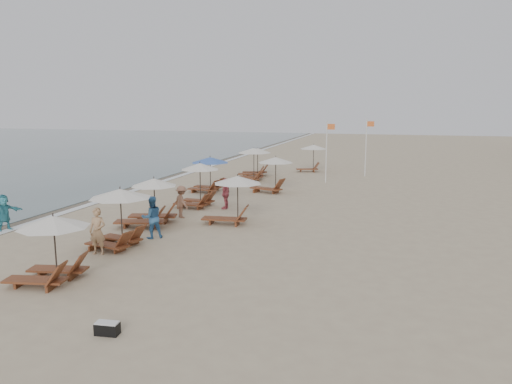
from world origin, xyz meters
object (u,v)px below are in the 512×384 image
(lounger_station_1, at_px, (117,215))
(lounger_station_6, at_px, (255,163))
(inland_station_0, at_px, (232,196))
(lounger_station_3, at_px, (197,185))
(lounger_station_0, at_px, (49,249))
(beachgoer_mid_b, at_px, (182,202))
(beachgoer_near, at_px, (98,231))
(lounger_station_5, at_px, (251,163))
(inland_station_2, at_px, (311,154))
(duffel_bag, at_px, (107,328))
(beachgoer_mid_a, at_px, (152,217))
(lounger_station_4, at_px, (208,173))
(waterline_walker, at_px, (4,213))
(inland_station_1, at_px, (271,171))
(beachgoer_far_a, at_px, (226,194))
(flag_pole_near, at_px, (327,149))
(lounger_station_2, at_px, (148,205))

(lounger_station_1, xyz_separation_m, lounger_station_6, (-0.44, 20.09, -0.23))
(inland_station_0, bearing_deg, lounger_station_1, -120.89)
(lounger_station_3, bearing_deg, lounger_station_0, -88.95)
(beachgoer_mid_b, bearing_deg, beachgoer_near, 125.53)
(lounger_station_1, height_order, beachgoer_near, lounger_station_1)
(lounger_station_6, height_order, inland_station_0, inland_station_0)
(lounger_station_5, height_order, inland_station_2, lounger_station_5)
(lounger_station_3, height_order, lounger_station_5, lounger_station_5)
(lounger_station_5, xyz_separation_m, beachgoer_near, (-0.25, -18.73, -0.46))
(duffel_bag, bearing_deg, beachgoer_mid_a, 110.99)
(lounger_station_1, distance_m, beachgoer_mid_a, 1.77)
(lounger_station_4, relative_size, lounger_station_5, 1.01)
(beachgoer_mid_b, relative_size, waterline_walker, 0.98)
(lounger_station_3, relative_size, inland_station_0, 0.87)
(inland_station_2, bearing_deg, lounger_station_6, -133.44)
(lounger_station_4, xyz_separation_m, beachgoer_near, (1.09, -13.55, -0.35))
(lounger_station_0, relative_size, inland_station_1, 0.89)
(lounger_station_1, height_order, inland_station_2, lounger_station_1)
(inland_station_1, xyz_separation_m, beachgoer_near, (-2.83, -14.44, -0.47))
(lounger_station_5, distance_m, waterline_walker, 17.94)
(lounger_station_6, height_order, beachgoer_near, lounger_station_6)
(lounger_station_4, height_order, beachgoer_mid_b, lounger_station_4)
(beachgoer_mid_a, distance_m, waterline_walker, 6.83)
(inland_station_1, height_order, beachgoer_far_a, inland_station_1)
(lounger_station_1, distance_m, beachgoer_near, 1.07)
(lounger_station_0, distance_m, lounger_station_6, 24.02)
(beachgoer_mid_b, height_order, flag_pole_near, flag_pole_near)
(waterline_walker, bearing_deg, beachgoer_near, -82.20)
(duffel_bag, bearing_deg, beachgoer_far_a, 98.60)
(lounger_station_5, height_order, beachgoer_mid_a, lounger_station_5)
(beachgoer_near, xyz_separation_m, beachgoer_far_a, (1.76, 8.94, -0.05))
(beachgoer_mid_a, relative_size, beachgoer_far_a, 1.07)
(lounger_station_5, bearing_deg, beachgoer_far_a, -81.22)
(lounger_station_2, bearing_deg, beachgoer_mid_b, 66.48)
(lounger_station_1, bearing_deg, beachgoer_mid_b, 88.32)
(lounger_station_5, bearing_deg, duffel_bag, -81.33)
(lounger_station_2, distance_m, beachgoer_mid_b, 2.01)
(lounger_station_0, xyz_separation_m, lounger_station_3, (-0.22, 11.96, 0.09))
(lounger_station_2, height_order, waterline_walker, lounger_station_2)
(inland_station_2, bearing_deg, flag_pole_near, -69.60)
(lounger_station_5, xyz_separation_m, beachgoer_mid_a, (0.58, -16.16, -0.45))
(lounger_station_4, bearing_deg, lounger_station_6, 83.16)
(lounger_station_1, distance_m, inland_station_2, 24.25)
(inland_station_0, relative_size, inland_station_2, 1.08)
(lounger_station_5, height_order, lounger_station_6, lounger_station_5)
(lounger_station_4, distance_m, lounger_station_6, 7.55)
(lounger_station_2, relative_size, duffel_bag, 4.58)
(inland_station_1, bearing_deg, duffel_bag, -86.79)
(beachgoer_far_a, distance_m, flag_pole_near, 11.33)
(inland_station_0, relative_size, beachgoer_far_a, 1.68)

